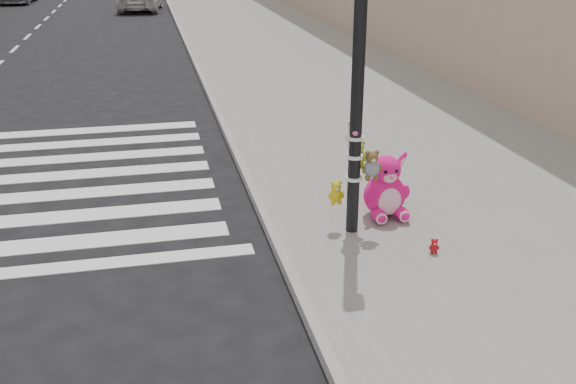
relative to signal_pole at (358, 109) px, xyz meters
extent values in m
plane|color=black|center=(-2.62, -1.81, -1.82)|extent=(120.00, 120.00, 0.00)
cube|color=slate|center=(2.38, 8.19, -1.75)|extent=(7.00, 80.00, 0.14)
cube|color=gray|center=(-1.07, 8.19, -1.75)|extent=(0.12, 80.00, 0.15)
cylinder|color=black|center=(-0.02, -0.01, 0.32)|extent=(0.16, 0.16, 4.00)
cylinder|color=white|center=(-0.02, -0.01, -0.93)|extent=(0.22, 0.22, 0.04)
cylinder|color=white|center=(-0.02, -0.01, -0.63)|extent=(0.22, 0.22, 0.04)
cylinder|color=white|center=(-0.02, -0.01, -0.38)|extent=(0.22, 0.22, 0.04)
ellipsoid|color=#FF1589|center=(0.41, 0.12, -1.59)|extent=(0.20, 0.32, 0.17)
ellipsoid|color=#FF1589|center=(0.75, 0.13, -1.59)|extent=(0.20, 0.32, 0.17)
ellipsoid|color=#FF1589|center=(0.58, 0.39, -1.37)|extent=(0.60, 0.51, 0.60)
ellipsoid|color=#F9BFD1|center=(0.58, 0.18, -1.39)|extent=(0.34, 0.12, 0.39)
sphere|color=#FF1589|center=(0.58, 0.39, -1.00)|extent=(0.42, 0.42, 0.41)
ellipsoid|color=#FF1589|center=(0.39, 0.41, -0.94)|extent=(0.29, 0.09, 0.41)
ellipsoid|color=#FF1589|center=(0.77, 0.41, -0.94)|extent=(0.29, 0.09, 0.41)
camera|label=1|loc=(-2.54, -7.46, 2.05)|focal=40.00mm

